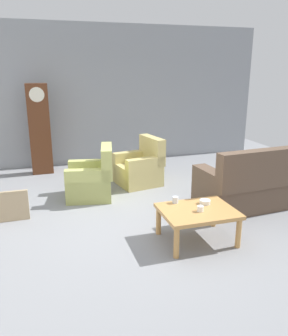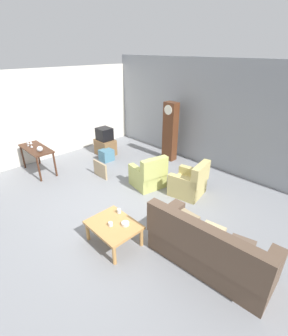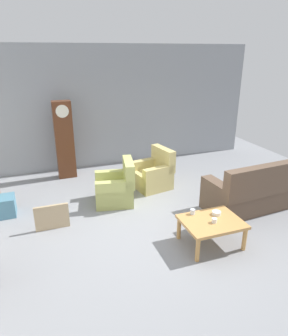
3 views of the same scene
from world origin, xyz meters
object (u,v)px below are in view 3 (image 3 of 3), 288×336
object	(u,v)px
framed_picture_leaning	(52,217)
storage_box_blue	(5,206)
couch_floral	(257,191)
grandfather_clock	(64,140)
coffee_table_wood	(212,224)
bowl_white_stacked	(217,213)
armchair_olive_far	(153,175)
cup_white_porcelain	(214,220)
cup_blue_rimmed	(193,212)
armchair_olive_near	(116,189)

from	to	relation	value
framed_picture_leaning	storage_box_blue	world-z (taller)	framed_picture_leaning
couch_floral	grandfather_clock	size ratio (longest dim) A/B	1.13
coffee_table_wood	bowl_white_stacked	xyz separation A→B (m)	(0.18, 0.15, 0.09)
grandfather_clock	armchair_olive_far	bearing A→B (deg)	-36.34
grandfather_clock	storage_box_blue	size ratio (longest dim) A/B	4.67
storage_box_blue	bowl_white_stacked	size ratio (longest dim) A/B	2.77
couch_floral	coffee_table_wood	size ratio (longest dim) A/B	2.25
cup_white_porcelain	cup_blue_rimmed	world-z (taller)	cup_blue_rimmed
storage_box_blue	cup_blue_rimmed	size ratio (longest dim) A/B	4.62
cup_blue_rimmed	armchair_olive_far	bearing A→B (deg)	86.38
grandfather_clock	cup_white_porcelain	world-z (taller)	grandfather_clock
bowl_white_stacked	armchair_olive_far	bearing A→B (deg)	95.77
armchair_olive_far	storage_box_blue	xyz separation A→B (m)	(-3.20, -0.27, -0.11)
cup_white_porcelain	cup_blue_rimmed	size ratio (longest dim) A/B	0.94
framed_picture_leaning	bowl_white_stacked	bearing A→B (deg)	-25.12
storage_box_blue	bowl_white_stacked	xyz separation A→B (m)	(3.43, -2.05, 0.28)
armchair_olive_far	framed_picture_leaning	size ratio (longest dim) A/B	1.54
storage_box_blue	cup_blue_rimmed	world-z (taller)	cup_blue_rimmed
armchair_olive_far	coffee_table_wood	world-z (taller)	armchair_olive_far
couch_floral	storage_box_blue	xyz separation A→B (m)	(-4.82, 1.38, -0.16)
storage_box_blue	bowl_white_stacked	distance (m)	4.01
armchair_olive_far	coffee_table_wood	bearing A→B (deg)	-88.65
grandfather_clock	cup_white_porcelain	xyz separation A→B (m)	(1.89, -3.88, -0.48)
armchair_olive_far	framed_picture_leaning	distance (m)	2.62
bowl_white_stacked	coffee_table_wood	bearing A→B (deg)	-140.19
grandfather_clock	storage_box_blue	bearing A→B (deg)	-130.19
couch_floral	armchair_olive_near	world-z (taller)	couch_floral
couch_floral	framed_picture_leaning	xyz separation A→B (m)	(-4.00, 0.55, -0.12)
couch_floral	cup_white_porcelain	world-z (taller)	couch_floral
storage_box_blue	cup_white_porcelain	world-z (taller)	cup_white_porcelain
coffee_table_wood	cup_white_porcelain	bearing A→B (deg)	-87.69
armchair_olive_far	cup_blue_rimmed	size ratio (longest dim) A/B	10.36
couch_floral	bowl_white_stacked	distance (m)	1.54
armchair_olive_far	grandfather_clock	xyz separation A→B (m)	(-1.83, 1.35, 0.66)
coffee_table_wood	grandfather_clock	xyz separation A→B (m)	(-1.89, 3.81, 0.58)
coffee_table_wood	armchair_olive_near	bearing A→B (deg)	118.17
storage_box_blue	bowl_white_stacked	world-z (taller)	bowl_white_stacked
cup_white_porcelain	bowl_white_stacked	xyz separation A→B (m)	(0.17, 0.21, -0.01)
armchair_olive_far	cup_blue_rimmed	world-z (taller)	armchair_olive_far
armchair_olive_near	bowl_white_stacked	xyz separation A→B (m)	(1.25, -1.86, 0.17)
armchair_olive_near	framed_picture_leaning	size ratio (longest dim) A/B	1.54
armchair_olive_near	grandfather_clock	xyz separation A→B (m)	(-0.81, 1.81, 0.66)
couch_floral	cup_blue_rimmed	world-z (taller)	couch_floral
framed_picture_leaning	cup_blue_rimmed	bearing A→B (deg)	-25.65
coffee_table_wood	armchair_olive_far	bearing A→B (deg)	91.35
armchair_olive_near	cup_blue_rimmed	xyz separation A→B (m)	(0.88, -1.71, 0.18)
grandfather_clock	bowl_white_stacked	distance (m)	4.24
armchair_olive_far	cup_blue_rimmed	bearing A→B (deg)	-93.62
framed_picture_leaning	storage_box_blue	bearing A→B (deg)	134.98
couch_floral	armchair_olive_near	xyz separation A→B (m)	(-2.64, 1.19, -0.05)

